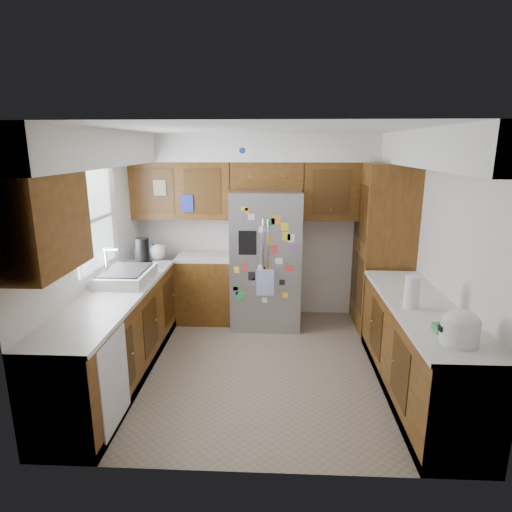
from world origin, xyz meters
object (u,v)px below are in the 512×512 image
Objects in this scene: rice_cooker at (460,327)px; pantry at (383,248)px; fridge at (266,259)px; paper_towel at (412,292)px.

pantry is at bearing 89.99° from rice_cooker.
fridge is 2.23m from paper_towel.
paper_towel is at bearing -52.29° from fridge.
paper_towel is (-0.14, -1.70, -0.00)m from pantry.
fridge reaches higher than paper_towel.
pantry is 1.19× the size of fridge.
pantry is 1.71m from paper_towel.
rice_cooker is at bearing -90.01° from pantry.
paper_towel is at bearing -94.76° from pantry.
pantry is 2.41m from rice_cooker.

